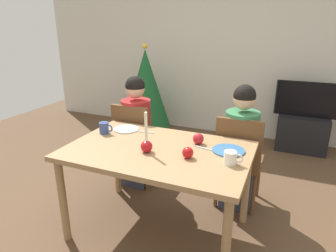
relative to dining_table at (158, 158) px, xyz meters
The scene contains 19 objects.
ground_plane 0.67m from the dining_table, ahead, with size 7.68×7.68×0.00m, color brown.
back_wall 2.68m from the dining_table, 90.00° to the left, with size 6.40×0.10×2.60m, color beige.
dining_table is the anchor object (origin of this frame).
chair_left 0.83m from the dining_table, 131.62° to the left, with size 0.40×0.40×0.90m.
chair_right 0.82m from the dining_table, 49.04° to the left, with size 0.40×0.40×0.90m.
person_left_child 0.84m from the dining_table, 130.15° to the left, with size 0.30×0.30×1.17m.
person_right_child 0.83m from the dining_table, 50.51° to the left, with size 0.30×0.30×1.17m.
tv_stand 2.58m from the dining_table, 64.54° to the left, with size 0.64×0.40×0.48m, color black.
tv 2.55m from the dining_table, 64.55° to the left, with size 0.79×0.05×0.46m.
christmas_tree 2.35m from the dining_table, 119.18° to the left, with size 0.73×0.73×1.38m.
candle_centerpiece 0.18m from the dining_table, 119.48° to the right, with size 0.09×0.09×0.31m.
plate_left 0.53m from the dining_table, 148.34° to the left, with size 0.23×0.23×0.01m, color silver.
plate_right 0.54m from the dining_table, 17.83° to the left, with size 0.25×0.25×0.01m, color teal.
mug_left 0.59m from the dining_table, 168.04° to the left, with size 0.13×0.08×0.10m.
mug_right 0.58m from the dining_table, ahead, with size 0.13×0.09×0.09m.
fork_left 0.39m from the dining_table, 133.66° to the left, with size 0.18×0.01×0.01m, color silver.
fork_right 0.37m from the dining_table, 21.74° to the left, with size 0.18×0.01×0.01m, color silver.
apple_near_candle 0.30m from the dining_table, 14.13° to the right, with size 0.08×0.08×0.08m, color #B41215.
apple_by_left_plate 0.36m from the dining_table, 39.44° to the left, with size 0.09×0.09×0.09m, color #AE1A22.
Camera 1 is at (0.89, -1.90, 1.67)m, focal length 31.78 mm.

